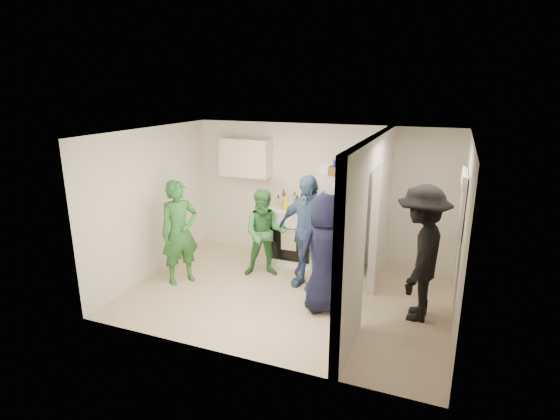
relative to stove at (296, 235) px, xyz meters
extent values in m
plane|color=beige|center=(0.33, -1.37, -0.51)|extent=(4.80, 4.80, 0.00)
plane|color=silver|center=(0.33, 0.33, 0.74)|extent=(4.80, 0.00, 4.80)
plane|color=silver|center=(0.33, -3.07, 0.74)|extent=(4.80, 0.00, 4.80)
plane|color=silver|center=(-2.07, -1.37, 0.74)|extent=(0.00, 3.40, 3.40)
plane|color=silver|center=(2.73, -1.37, 0.74)|extent=(0.00, 3.40, 3.40)
plane|color=white|center=(0.33, -1.37, 1.99)|extent=(4.80, 4.80, 0.00)
cube|color=silver|center=(1.53, -0.27, 0.74)|extent=(0.12, 1.20, 2.50)
cube|color=silver|center=(1.53, -2.47, 0.74)|extent=(0.12, 1.20, 2.50)
cube|color=silver|center=(1.53, -1.37, 1.79)|extent=(0.12, 1.00, 0.40)
cube|color=white|center=(0.00, 0.00, 0.00)|extent=(0.85, 0.71, 1.02)
cube|color=silver|center=(-1.07, 0.15, 1.34)|extent=(0.95, 0.34, 0.70)
cube|color=silver|center=(0.87, -0.03, 0.33)|extent=(0.69, 0.67, 1.67)
cube|color=brown|center=(0.77, 0.02, 1.24)|extent=(0.35, 0.25, 0.15)
cylinder|color=navy|center=(0.77, 0.02, 1.37)|extent=(0.24, 0.24, 0.11)
cylinder|color=#F1A314|center=(1.09, -0.13, 1.29)|extent=(0.09, 0.09, 0.25)
cylinder|color=white|center=(0.38, 0.31, 1.19)|extent=(0.22, 0.02, 0.22)
cube|color=olive|center=(0.33, 0.28, 0.84)|extent=(0.35, 0.08, 0.03)
cube|color=black|center=(2.71, -1.17, 1.14)|extent=(0.03, 0.70, 0.80)
cube|color=white|center=(2.70, -1.17, 1.14)|extent=(0.04, 0.76, 0.86)
cube|color=white|center=(2.67, -1.17, 1.49)|extent=(0.04, 0.82, 0.18)
cylinder|color=yellow|center=(-0.12, -0.22, 0.63)|extent=(0.09, 0.09, 0.25)
cylinder|color=#B7240C|center=(0.22, -0.20, 0.57)|extent=(0.09, 0.09, 0.12)
imported|color=#2B6C2D|center=(-1.46, -1.52, 0.35)|extent=(0.69, 0.75, 1.72)
imported|color=#377D38|center=(-0.29, -0.77, 0.24)|extent=(0.89, 0.80, 1.50)
imported|color=#3B5B80|center=(0.50, -0.90, 0.41)|extent=(1.16, 0.72, 1.84)
imported|color=black|center=(0.98, -1.55, 0.35)|extent=(0.99, 0.97, 1.73)
imported|color=black|center=(2.24, -1.28, 0.44)|extent=(0.77, 1.26, 1.90)
cylinder|color=brown|center=(-0.29, 0.12, 0.66)|extent=(0.06, 0.06, 0.30)
cylinder|color=#153F18|center=(-0.19, -0.09, 0.65)|extent=(0.07, 0.07, 0.28)
cylinder|color=#A2A9AF|center=(-0.09, 0.14, 0.64)|extent=(0.08, 0.08, 0.26)
cylinder|color=#5E2210|center=(0.03, -0.06, 0.64)|extent=(0.08, 0.08, 0.26)
cylinder|color=silver|center=(0.11, 0.18, 0.66)|extent=(0.06, 0.06, 0.30)
cylinder|color=#163C19|center=(0.19, 0.02, 0.67)|extent=(0.06, 0.06, 0.33)
cylinder|color=olive|center=(0.25, 0.16, 0.65)|extent=(0.06, 0.06, 0.29)
cylinder|color=#A6ABB2|center=(-0.30, -0.14, 0.63)|extent=(0.08, 0.08, 0.25)
cylinder|color=#56300E|center=(0.07, 0.08, 0.63)|extent=(0.08, 0.08, 0.25)
camera|label=1|loc=(2.51, -7.12, 2.63)|focal=28.00mm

